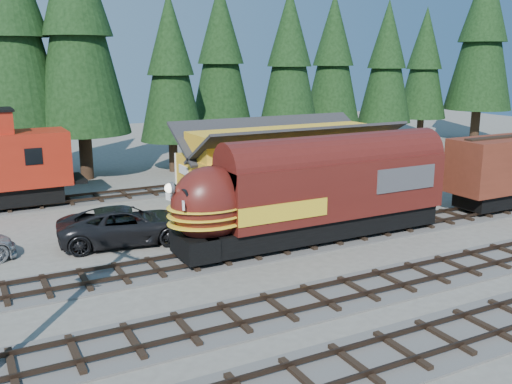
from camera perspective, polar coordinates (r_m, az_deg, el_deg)
name	(u,v)px	position (r m, az deg, el deg)	size (l,w,h in m)	color
ground	(404,259)	(27.06, 14.62, -6.51)	(120.00, 120.00, 0.00)	#6B665B
track_siding	(486,211)	(36.68, 22.03, -1.76)	(68.00, 3.20, 0.33)	#4C4947
track_spur	(95,199)	(38.39, -15.83, -0.64)	(32.00, 3.20, 0.33)	#4C4947
depot	(287,160)	(34.47, 3.12, 3.24)	(12.80, 7.00, 5.30)	gold
conifer_backdrop	(239,47)	(48.69, -1.70, 14.31)	(79.38, 21.79, 17.03)	black
locomotive	(308,197)	(27.78, 5.19, -0.49)	(14.76, 2.93, 4.01)	black
pickup_truck_a	(126,225)	(28.86, -12.83, -3.25)	(3.03, 6.57, 1.83)	black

